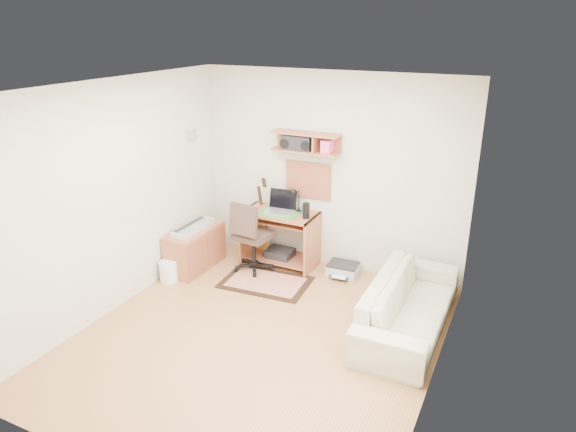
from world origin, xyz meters
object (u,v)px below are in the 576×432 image
at_px(printer, 343,268).
at_px(task_chair, 253,235).
at_px(cabinet, 195,248).
at_px(desk, 280,238).
at_px(sofa, 409,297).

bearing_deg(printer, task_chair, -164.48).
bearing_deg(printer, cabinet, -163.54).
relative_size(desk, task_chair, 1.00).
height_order(task_chair, sofa, task_chair).
distance_m(cabinet, printer, 2.01).
bearing_deg(desk, cabinet, -148.30).
height_order(desk, cabinet, desk).
bearing_deg(cabinet, desk, 31.70).
bearing_deg(cabinet, printer, 19.19).
bearing_deg(task_chair, printer, 23.92).
height_order(task_chair, cabinet, task_chair).
relative_size(task_chair, printer, 2.50).
relative_size(cabinet, printer, 2.26).
bearing_deg(printer, sofa, -42.83).
xyz_separation_m(desk, cabinet, (-0.98, -0.61, -0.10)).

